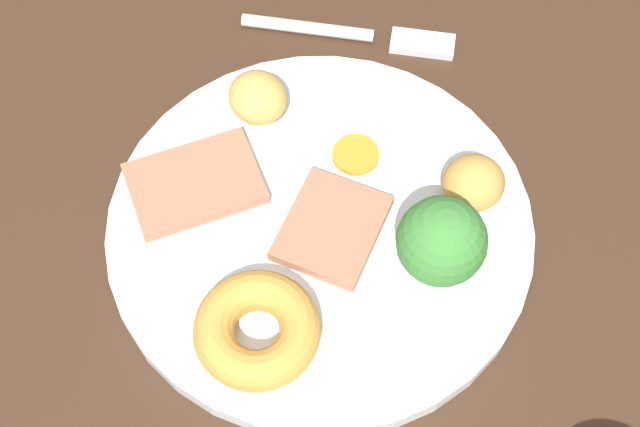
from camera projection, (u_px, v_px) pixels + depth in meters
dining_table at (269, 294)px, 54.68cm from camera, size 120.00×84.00×3.60cm
dinner_plate at (320, 227)px, 54.18cm from camera, size 26.15×26.15×1.40cm
meat_slice_main at (332, 228)px, 52.90cm from camera, size 8.06×7.35×0.80cm
meat_slice_under at (195, 183)px, 54.49cm from camera, size 8.46×9.60×0.80cm
yorkshire_pudding at (266, 330)px, 48.77cm from camera, size 7.17×7.17×2.34cm
roast_potato_left at (258, 98)px, 56.33cm from camera, size 5.36×5.38×3.16cm
roast_potato_right at (474, 183)px, 52.95cm from camera, size 4.41×4.53×3.43cm
carrot_coin_front at (356, 155)px, 55.78cm from camera, size 3.00×3.00×0.40cm
broccoli_floret at (441, 242)px, 48.75cm from camera, size 5.15×5.15×6.31cm
fork at (355, 34)px, 62.37cm from camera, size 2.73×15.32×0.90cm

